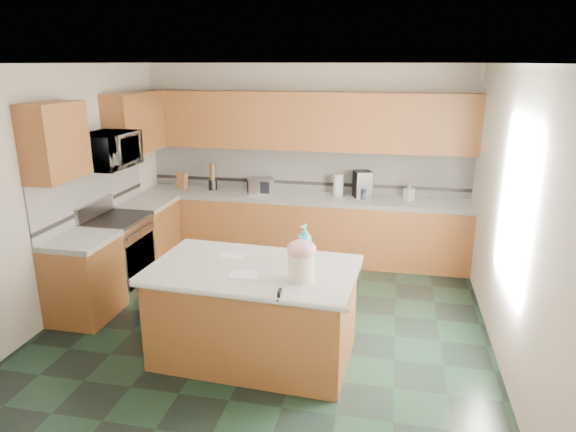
% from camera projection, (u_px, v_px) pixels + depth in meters
% --- Properties ---
extents(floor, '(4.60, 4.60, 0.00)m').
position_uv_depth(floor, '(268.00, 323.00, 5.55)').
color(floor, black).
rests_on(floor, ground).
extents(ceiling, '(4.60, 4.60, 0.00)m').
position_uv_depth(ceiling, '(265.00, 63.00, 4.77)').
color(ceiling, white).
rests_on(ceiling, ground).
extents(wall_back, '(4.60, 0.04, 2.70)m').
position_uv_depth(wall_back, '(306.00, 161.00, 7.33)').
color(wall_back, silver).
rests_on(wall_back, ground).
extents(wall_front, '(4.60, 0.04, 2.70)m').
position_uv_depth(wall_front, '(170.00, 306.00, 2.98)').
color(wall_front, silver).
rests_on(wall_front, ground).
extents(wall_left, '(0.04, 4.60, 2.70)m').
position_uv_depth(wall_left, '(61.00, 192.00, 5.61)').
color(wall_left, silver).
rests_on(wall_left, ground).
extents(wall_right, '(0.04, 4.60, 2.70)m').
position_uv_depth(wall_right, '(511.00, 217.00, 4.71)').
color(wall_right, silver).
rests_on(wall_right, ground).
extents(back_base_cab, '(4.60, 0.60, 0.86)m').
position_uv_depth(back_base_cab, '(301.00, 229.00, 7.30)').
color(back_base_cab, '#553116').
rests_on(back_base_cab, ground).
extents(back_countertop, '(4.60, 0.64, 0.06)m').
position_uv_depth(back_countertop, '(301.00, 198.00, 7.17)').
color(back_countertop, white).
rests_on(back_countertop, back_base_cab).
extents(back_upper_cab, '(4.60, 0.33, 0.78)m').
position_uv_depth(back_upper_cab, '(304.00, 121.00, 6.99)').
color(back_upper_cab, '#553116').
rests_on(back_upper_cab, wall_back).
extents(back_backsplash, '(4.60, 0.02, 0.63)m').
position_uv_depth(back_backsplash, '(305.00, 170.00, 7.34)').
color(back_backsplash, silver).
rests_on(back_backsplash, back_countertop).
extents(back_accent_band, '(4.60, 0.01, 0.05)m').
position_uv_depth(back_accent_band, '(305.00, 183.00, 7.39)').
color(back_accent_band, black).
rests_on(back_accent_band, back_countertop).
extents(left_base_cab_rear, '(0.60, 0.82, 0.86)m').
position_uv_depth(left_base_cab_rear, '(148.00, 236.00, 7.02)').
color(left_base_cab_rear, '#553116').
rests_on(left_base_cab_rear, ground).
extents(left_counter_rear, '(0.64, 0.82, 0.06)m').
position_uv_depth(left_counter_rear, '(146.00, 203.00, 6.89)').
color(left_counter_rear, white).
rests_on(left_counter_rear, left_base_cab_rear).
extents(left_base_cab_front, '(0.60, 0.72, 0.86)m').
position_uv_depth(left_base_cab_front, '(84.00, 280.00, 5.59)').
color(left_base_cab_front, '#553116').
rests_on(left_base_cab_front, ground).
extents(left_counter_front, '(0.64, 0.72, 0.06)m').
position_uv_depth(left_counter_front, '(79.00, 240.00, 5.46)').
color(left_counter_front, white).
rests_on(left_counter_front, left_base_cab_front).
extents(left_backsplash, '(0.02, 2.30, 0.63)m').
position_uv_depth(left_backsplash, '(93.00, 190.00, 6.15)').
color(left_backsplash, silver).
rests_on(left_backsplash, wall_left).
extents(left_accent_band, '(0.01, 2.30, 0.05)m').
position_uv_depth(left_accent_band, '(95.00, 206.00, 6.21)').
color(left_accent_band, black).
rests_on(left_accent_band, wall_left).
extents(left_upper_cab_rear, '(0.33, 1.09, 0.78)m').
position_uv_depth(left_upper_cab_rear, '(135.00, 123.00, 6.74)').
color(left_upper_cab_rear, '#553116').
rests_on(left_upper_cab_rear, wall_left).
extents(left_upper_cab_front, '(0.33, 0.72, 0.78)m').
position_uv_depth(left_upper_cab_front, '(55.00, 142.00, 5.18)').
color(left_upper_cab_front, '#553116').
rests_on(left_upper_cab_front, wall_left).
extents(range_body, '(0.60, 0.76, 0.88)m').
position_uv_depth(range_body, '(119.00, 255.00, 6.28)').
color(range_body, '#B7B7BC').
rests_on(range_body, ground).
extents(range_oven_door, '(0.02, 0.68, 0.55)m').
position_uv_depth(range_oven_door, '(141.00, 260.00, 6.23)').
color(range_oven_door, black).
rests_on(range_oven_door, range_body).
extents(range_cooktop, '(0.62, 0.78, 0.04)m').
position_uv_depth(range_cooktop, '(115.00, 220.00, 6.15)').
color(range_cooktop, black).
rests_on(range_cooktop, range_body).
extents(range_handle, '(0.02, 0.66, 0.02)m').
position_uv_depth(range_handle, '(141.00, 231.00, 6.12)').
color(range_handle, '#B7B7BC').
rests_on(range_handle, range_body).
extents(range_backguard, '(0.06, 0.76, 0.18)m').
position_uv_depth(range_backguard, '(95.00, 209.00, 6.16)').
color(range_backguard, '#B7B7BC').
rests_on(range_backguard, range_body).
extents(microwave, '(0.50, 0.73, 0.41)m').
position_uv_depth(microwave, '(108.00, 151.00, 5.91)').
color(microwave, '#B7B7BC').
rests_on(microwave, wall_left).
extents(island_base, '(1.83, 1.11, 0.86)m').
position_uv_depth(island_base, '(254.00, 315.00, 4.82)').
color(island_base, '#553116').
rests_on(island_base, ground).
extents(island_top, '(1.94, 1.22, 0.06)m').
position_uv_depth(island_top, '(253.00, 270.00, 4.68)').
color(island_top, white).
rests_on(island_top, island_base).
extents(island_bullnose, '(1.88, 0.16, 0.06)m').
position_uv_depth(island_bullnose, '(235.00, 296.00, 4.16)').
color(island_bullnose, white).
rests_on(island_bullnose, island_base).
extents(treat_jar, '(0.29, 0.29, 0.24)m').
position_uv_depth(treat_jar, '(301.00, 267.00, 4.36)').
color(treat_jar, white).
rests_on(treat_jar, island_top).
extents(treat_jar_lid, '(0.25, 0.25, 0.16)m').
position_uv_depth(treat_jar_lid, '(301.00, 249.00, 4.31)').
color(treat_jar_lid, pink).
rests_on(treat_jar_lid, treat_jar).
extents(treat_jar_knob, '(0.08, 0.03, 0.03)m').
position_uv_depth(treat_jar_knob, '(301.00, 243.00, 4.30)').
color(treat_jar_knob, tan).
rests_on(treat_jar_knob, treat_jar_lid).
extents(treat_jar_knob_end_l, '(0.04, 0.04, 0.04)m').
position_uv_depth(treat_jar_knob_end_l, '(297.00, 243.00, 4.31)').
color(treat_jar_knob_end_l, tan).
rests_on(treat_jar_knob_end_l, treat_jar_lid).
extents(treat_jar_knob_end_r, '(0.04, 0.04, 0.04)m').
position_uv_depth(treat_jar_knob_end_r, '(306.00, 244.00, 4.29)').
color(treat_jar_knob_end_r, tan).
rests_on(treat_jar_knob_end_r, treat_jar_lid).
extents(soap_bottle_island, '(0.19, 0.19, 0.38)m').
position_uv_depth(soap_bottle_island, '(305.00, 244.00, 4.71)').
color(soap_bottle_island, '#32ADA8').
rests_on(soap_bottle_island, island_top).
extents(paper_sheet_a, '(0.26, 0.21, 0.00)m').
position_uv_depth(paper_sheet_a, '(244.00, 275.00, 4.50)').
color(paper_sheet_a, white).
rests_on(paper_sheet_a, island_top).
extents(paper_sheet_b, '(0.25, 0.19, 0.00)m').
position_uv_depth(paper_sheet_b, '(233.00, 255.00, 4.96)').
color(paper_sheet_b, white).
rests_on(paper_sheet_b, island_top).
extents(clamp_body, '(0.03, 0.09, 0.08)m').
position_uv_depth(clamp_body, '(280.00, 295.00, 4.10)').
color(clamp_body, black).
rests_on(clamp_body, island_top).
extents(clamp_handle, '(0.01, 0.06, 0.01)m').
position_uv_depth(clamp_handle, '(278.00, 300.00, 4.05)').
color(clamp_handle, black).
rests_on(clamp_handle, island_top).
extents(knife_block, '(0.15, 0.19, 0.26)m').
position_uv_depth(knife_block, '(182.00, 181.00, 7.52)').
color(knife_block, '#472814').
rests_on(knife_block, back_countertop).
extents(utensil_crock, '(0.13, 0.13, 0.16)m').
position_uv_depth(utensil_crock, '(213.00, 185.00, 7.47)').
color(utensil_crock, black).
rests_on(utensil_crock, back_countertop).
extents(utensil_bundle, '(0.07, 0.07, 0.23)m').
position_uv_depth(utensil_bundle, '(212.00, 172.00, 7.41)').
color(utensil_bundle, '#472814').
rests_on(utensil_bundle, utensil_crock).
extents(toaster_oven, '(0.42, 0.35, 0.21)m').
position_uv_depth(toaster_oven, '(260.00, 186.00, 7.29)').
color(toaster_oven, '#B7B7BC').
rests_on(toaster_oven, back_countertop).
extents(toaster_oven_door, '(0.32, 0.01, 0.17)m').
position_uv_depth(toaster_oven_door, '(258.00, 188.00, 7.18)').
color(toaster_oven_door, black).
rests_on(toaster_oven_door, toaster_oven).
extents(paper_towel, '(0.14, 0.14, 0.31)m').
position_uv_depth(paper_towel, '(338.00, 185.00, 7.11)').
color(paper_towel, white).
rests_on(paper_towel, back_countertop).
extents(paper_towel_base, '(0.21, 0.21, 0.01)m').
position_uv_depth(paper_towel_base, '(338.00, 195.00, 7.15)').
color(paper_towel_base, '#B7B7BC').
rests_on(paper_towel_base, back_countertop).
extents(water_jug, '(0.17, 0.17, 0.28)m').
position_uv_depth(water_jug, '(365.00, 188.00, 7.00)').
color(water_jug, '#5C86AF').
rests_on(water_jug, back_countertop).
extents(water_jug_neck, '(0.08, 0.08, 0.04)m').
position_uv_depth(water_jug_neck, '(366.00, 177.00, 6.96)').
color(water_jug_neck, '#5C86AF').
rests_on(water_jug_neck, water_jug).
extents(coffee_maker, '(0.28, 0.30, 0.37)m').
position_uv_depth(coffee_maker, '(362.00, 184.00, 7.02)').
color(coffee_maker, black).
rests_on(coffee_maker, back_countertop).
extents(coffee_carafe, '(0.15, 0.15, 0.15)m').
position_uv_depth(coffee_carafe, '(362.00, 193.00, 7.00)').
color(coffee_carafe, black).
rests_on(coffee_carafe, back_countertop).
extents(soap_bottle_back, '(0.16, 0.16, 0.24)m').
position_uv_depth(soap_bottle_back, '(409.00, 192.00, 6.88)').
color(soap_bottle_back, white).
rests_on(soap_bottle_back, back_countertop).
extents(soap_back_cap, '(0.02, 0.02, 0.03)m').
position_uv_depth(soap_back_cap, '(410.00, 182.00, 6.85)').
color(soap_back_cap, red).
rests_on(soap_back_cap, soap_bottle_back).
extents(window_light_proxy, '(0.02, 1.40, 1.10)m').
position_uv_depth(window_light_proxy, '(515.00, 207.00, 4.48)').
color(window_light_proxy, white).
rests_on(window_light_proxy, wall_right).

